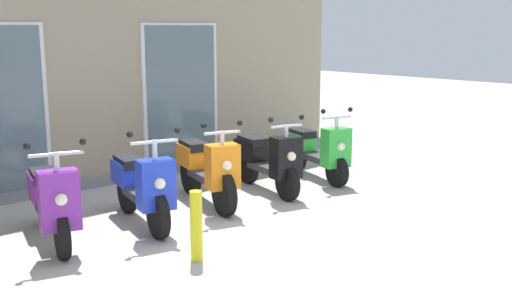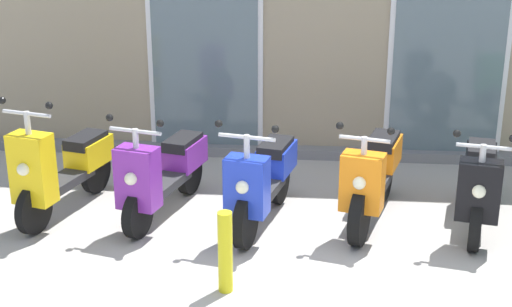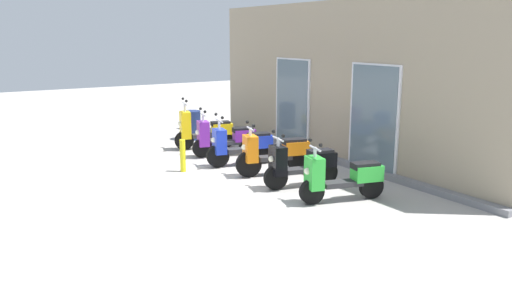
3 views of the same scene
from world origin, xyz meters
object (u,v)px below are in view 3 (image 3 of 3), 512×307
Objects in this scene: scooter_blue at (241,145)px; curb_bollard at (183,156)px; scooter_green at (342,177)px; trash_bin at (192,125)px; scooter_black at (301,164)px; scooter_orange at (274,153)px; scooter_yellow at (203,130)px; scooter_purple at (224,137)px.

scooter_blue reaches higher than curb_bollard.
scooter_green is 1.95× the size of trash_bin.
curb_bollard is (-2.27, -1.44, -0.11)m from scooter_black.
scooter_orange is 2.35× the size of curb_bollard.
scooter_yellow is at bearing -12.29° from trash_bin.
scooter_blue is at bearing -176.49° from scooter_green.
scooter_purple is at bearing 172.61° from scooter_blue.
scooter_orange reaches higher than trash_bin.
scooter_black is at bearing -175.86° from scooter_green.
curb_bollard is 3.55m from trash_bin.
scooter_black is (4.09, 0.04, -0.04)m from scooter_yellow.
scooter_orange is 2.05× the size of trash_bin.
scooter_purple is at bearing -179.14° from scooter_green.
scooter_purple reaches higher than scooter_green.
scooter_yellow reaches higher than scooter_orange.
scooter_green is (3.15, 0.19, -0.03)m from scooter_blue.
scooter_green reaches higher than curb_bollard.
scooter_green is at bearing 0.44° from scooter_orange.
scooter_purple is 0.96× the size of scooter_orange.
scooter_purple is at bearing 118.99° from curb_bollard.
scooter_blue is 0.96× the size of scooter_orange.
trash_bin is at bearing 177.63° from scooter_orange.
scooter_yellow is 3.09m from scooter_orange.
curb_bollard is (1.82, -1.40, -0.15)m from scooter_yellow.
scooter_purple reaches higher than trash_bin.
scooter_purple is 1.04× the size of scooter_black.
scooter_purple is 1.01× the size of scooter_green.
scooter_green reaches higher than trash_bin.
trash_bin is (-3.13, 1.69, 0.05)m from curb_bollard.
scooter_blue is 3.15m from scooter_green.
trash_bin is (-5.39, 0.24, -0.06)m from scooter_black.
scooter_black is at bearing 3.18° from scooter_blue.
scooter_orange is at bearing 1.28° from scooter_purple.
scooter_purple is 2.26× the size of curb_bollard.
scooter_black is (2.07, 0.11, -0.01)m from scooter_blue.
scooter_black is 0.97× the size of scooter_green.
scooter_orange is 1.05× the size of scooter_green.
scooter_blue is at bearing 81.42° from curb_bollard.
scooter_orange is 2.08m from scooter_green.
scooter_black is at bearing -0.30° from scooter_purple.
trash_bin is at bearing 151.66° from curb_bollard.
scooter_black is 1.90× the size of trash_bin.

